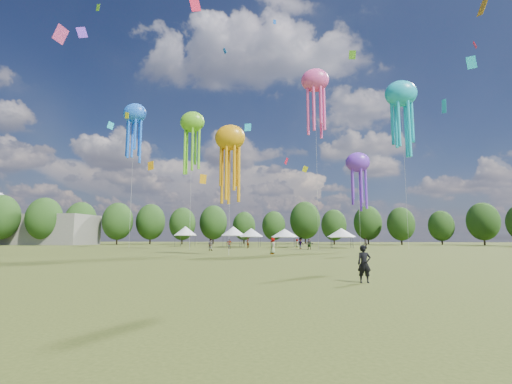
# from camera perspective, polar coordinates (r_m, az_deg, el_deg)

# --- Properties ---
(ground) EXTENTS (300.00, 300.00, 0.00)m
(ground) POSITION_cam_1_polar(r_m,az_deg,el_deg) (18.64, -12.51, -12.79)
(ground) COLOR #384416
(ground) RESTS_ON ground
(observer_main) EXTENTS (0.62, 0.46, 1.57)m
(observer_main) POSITION_cam_1_polar(r_m,az_deg,el_deg) (16.17, 16.64, -10.75)
(observer_main) COLOR black
(observer_main) RESTS_ON ground
(spectator_near) EXTENTS (1.01, 0.90, 1.72)m
(spectator_near) POSITION_cam_1_polar(r_m,az_deg,el_deg) (53.48, -7.16, -8.23)
(spectator_near) COLOR gray
(spectator_near) RESTS_ON ground
(spectators_far) EXTENTS (23.83, 31.47, 1.92)m
(spectators_far) POSITION_cam_1_polar(r_m,az_deg,el_deg) (60.53, 6.40, -8.08)
(spectators_far) COLOR gray
(spectators_far) RESTS_ON ground
(festival_tents) EXTENTS (37.72, 12.21, 4.39)m
(festival_tents) POSITION_cam_1_polar(r_m,az_deg,el_deg) (74.33, -0.07, -6.30)
(festival_tents) COLOR #47474C
(festival_tents) RESTS_ON ground
(show_kites) EXTENTS (54.19, 31.10, 30.35)m
(show_kites) POSITION_cam_1_polar(r_m,az_deg,el_deg) (62.33, 6.34, 11.26)
(show_kites) COLOR #67C720
(show_kites) RESTS_ON ground
(small_kites) EXTENTS (66.51, 63.51, 45.02)m
(small_kites) POSITION_cam_1_polar(r_m,az_deg,el_deg) (65.46, 0.89, 17.25)
(small_kites) COLOR #67C720
(small_kites) RESTS_ON ground
(treeline) EXTENTS (201.57, 95.24, 13.43)m
(treeline) POSITION_cam_1_polar(r_m,az_deg,el_deg) (80.67, 1.06, -3.88)
(treeline) COLOR #38281C
(treeline) RESTS_ON ground
(hangar) EXTENTS (40.00, 12.00, 8.00)m
(hangar) POSITION_cam_1_polar(r_m,az_deg,el_deg) (119.00, -32.96, -5.02)
(hangar) COLOR gray
(hangar) RESTS_ON ground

